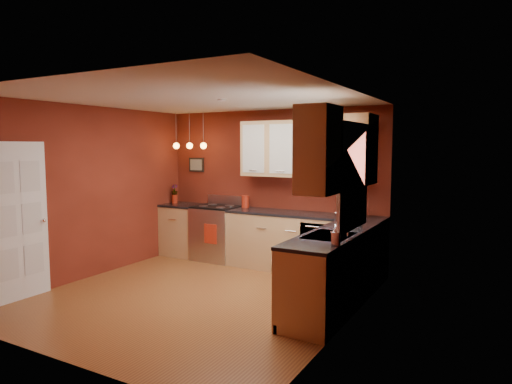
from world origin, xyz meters
The scene contains 27 objects.
floor centered at (0.00, 0.00, 0.00)m, with size 4.20×4.20×0.00m, color #965B2B.
ceiling centered at (0.00, 0.00, 2.60)m, with size 4.00×4.20×0.02m, color beige.
wall_back centered at (0.00, 2.10, 1.30)m, with size 4.00×0.02×2.60m, color maroon.
wall_front centered at (0.00, -2.10, 1.30)m, with size 4.00×0.02×2.60m, color maroon.
wall_left centered at (-2.00, 0.00, 1.30)m, with size 0.02×4.20×2.60m, color maroon.
wall_right centered at (2.00, 0.00, 1.30)m, with size 0.02×4.20×2.60m, color maroon.
base_cabinets_back_left centered at (-1.65, 1.80, 0.45)m, with size 0.70×0.60×0.90m, color tan.
base_cabinets_back_right centered at (0.73, 1.80, 0.45)m, with size 2.54×0.60×0.90m, color tan.
base_cabinets_right centered at (1.70, 0.45, 0.45)m, with size 0.60×2.10×0.90m, color tan.
counter_back_left centered at (-1.65, 1.80, 0.92)m, with size 0.70×0.62×0.04m, color black.
counter_back_right centered at (0.73, 1.80, 0.92)m, with size 2.54×0.62×0.04m, color black.
counter_right centered at (1.70, 0.45, 0.92)m, with size 0.62×2.10×0.04m, color black.
gas_range centered at (-0.92, 1.80, 0.48)m, with size 0.76×0.64×1.11m.
dishwasher_front centered at (1.10, 1.51, 0.45)m, with size 0.60×0.02×0.80m, color #ACACB1.
sink centered at (1.70, 0.30, 0.92)m, with size 0.50×0.70×0.33m.
window centered at (1.97, 0.30, 1.69)m, with size 0.06×1.02×1.22m.
door_left_wall centered at (-1.97, -1.20, 1.03)m, with size 0.12×0.82×2.05m.
upper_cabinets_back centered at (0.60, 1.93, 1.95)m, with size 2.00×0.35×0.90m, color tan.
upper_cabinets_right centered at (1.82, 0.32, 1.95)m, with size 0.35×1.95×0.90m, color tan.
wall_picture centered at (-1.55, 2.08, 1.65)m, with size 0.32×0.03×0.26m, color black.
pendant_lights centered at (-1.45, 1.75, 2.01)m, with size 0.71×0.11×0.66m.
red_canister centered at (-0.42, 1.94, 1.04)m, with size 0.14×0.14×0.21m.
red_vase centered at (-1.88, 1.84, 1.02)m, with size 0.10×0.10×0.16m, color #A72512.
flowers centered at (-1.88, 1.84, 1.18)m, with size 0.12×0.12×0.21m, color #A72512.
coffee_maker centered at (1.56, 1.81, 1.05)m, with size 0.17×0.16×0.23m.
soap_pump centered at (1.95, -0.20, 1.05)m, with size 0.10×0.10×0.22m, color white.
dish_towel centered at (-0.83, 1.47, 0.52)m, with size 0.24×0.02×0.33m, color #A72512.
Camera 1 is at (3.54, -4.76, 1.99)m, focal length 32.00 mm.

